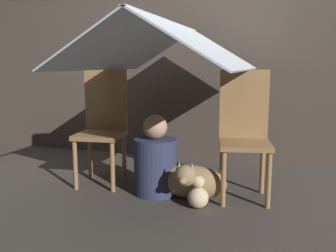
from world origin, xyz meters
name	(u,v)px	position (x,y,z in m)	size (l,w,h in m)	color
ground_plane	(160,200)	(0.00, 0.00, 0.00)	(8.80, 8.80, 0.00)	#47423D
wall_back	(201,37)	(0.00, 1.30, 1.25)	(7.00, 0.05, 2.50)	#4C4238
chair_left	(103,123)	(-0.59, 0.28, 0.50)	(0.40, 0.40, 0.94)	olive
chair_right	(244,131)	(0.56, 0.27, 0.50)	(0.42, 0.42, 0.94)	olive
sheet_canopy	(168,45)	(0.00, 0.20, 1.12)	(1.16, 1.60, 0.36)	silver
person_front	(155,162)	(-0.08, 0.13, 0.25)	(0.32, 0.32, 0.61)	#2D3351
dog	(191,181)	(0.22, 0.07, 0.14)	(0.51, 0.39, 0.33)	#9E7F56
floor_cushion	(168,181)	(-0.03, 0.30, 0.05)	(0.41, 0.33, 0.10)	#7FB27F
plush_toy	(198,195)	(0.30, -0.06, 0.09)	(0.15, 0.15, 0.23)	beige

